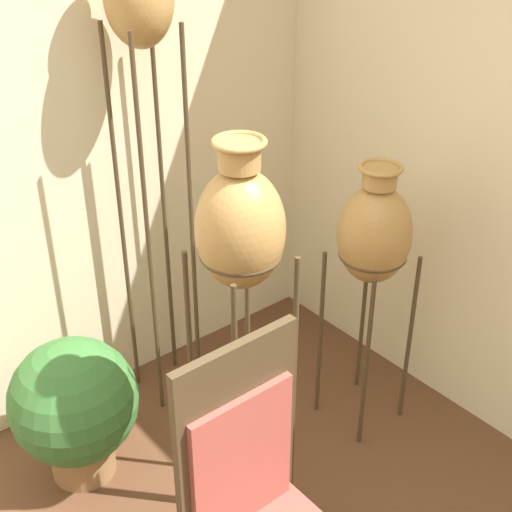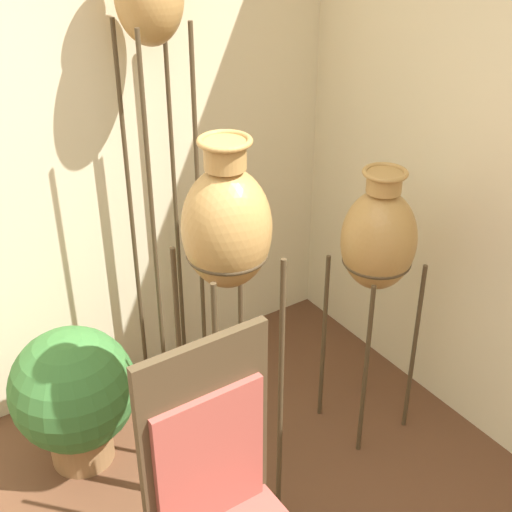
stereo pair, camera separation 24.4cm
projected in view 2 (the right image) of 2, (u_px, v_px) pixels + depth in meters
The scene contains 4 objects.
vase_stand_tall at pixel (151, 17), 2.76m from camera, with size 0.27×0.27×2.14m.
vase_stand_medium at pixel (227, 234), 2.32m from camera, with size 0.30×0.30×1.62m.
vase_stand_short at pixel (378, 241), 2.93m from camera, with size 0.31×0.31×1.29m.
potted_plant at pixel (74, 394), 3.02m from camera, with size 0.54×0.54×0.66m.
Camera 2 is at (-0.31, -0.87, 2.38)m, focal length 50.00 mm.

